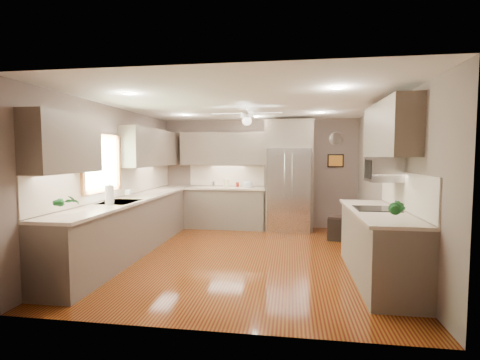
% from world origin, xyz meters
% --- Properties ---
extents(floor, '(5.00, 5.00, 0.00)m').
position_xyz_m(floor, '(0.00, 0.00, 0.00)').
color(floor, '#471109').
rests_on(floor, ground).
extents(ceiling, '(5.00, 5.00, 0.00)m').
position_xyz_m(ceiling, '(0.00, 0.00, 2.50)').
color(ceiling, white).
rests_on(ceiling, ground).
extents(wall_back, '(4.50, 0.00, 4.50)m').
position_xyz_m(wall_back, '(0.00, 2.50, 1.25)').
color(wall_back, '#6C5B52').
rests_on(wall_back, ground).
extents(wall_front, '(4.50, 0.00, 4.50)m').
position_xyz_m(wall_front, '(0.00, -2.50, 1.25)').
color(wall_front, '#6C5B52').
rests_on(wall_front, ground).
extents(wall_left, '(0.00, 5.00, 5.00)m').
position_xyz_m(wall_left, '(-2.25, 0.00, 1.25)').
color(wall_left, '#6C5B52').
rests_on(wall_left, ground).
extents(wall_right, '(0.00, 5.00, 5.00)m').
position_xyz_m(wall_right, '(2.25, 0.00, 1.25)').
color(wall_right, '#6C5B52').
rests_on(wall_right, ground).
extents(canister_b, '(0.09, 0.09, 0.12)m').
position_xyz_m(canister_b, '(-1.01, 2.18, 1.01)').
color(canister_b, silver).
rests_on(canister_b, back_run).
extents(canister_c, '(0.16, 0.16, 0.20)m').
position_xyz_m(canister_c, '(-0.71, 2.18, 1.03)').
color(canister_c, beige).
rests_on(canister_c, back_run).
extents(canister_d, '(0.09, 0.09, 0.11)m').
position_xyz_m(canister_d, '(-0.47, 2.26, 1.00)').
color(canister_d, maroon).
rests_on(canister_d, back_run).
extents(soap_bottle, '(0.09, 0.10, 0.18)m').
position_xyz_m(soap_bottle, '(-2.06, 0.09, 1.03)').
color(soap_bottle, white).
rests_on(soap_bottle, left_run).
extents(potted_plant_left, '(0.21, 0.18, 0.33)m').
position_xyz_m(potted_plant_left, '(-1.97, -1.73, 1.11)').
color(potted_plant_left, '#164F1F').
rests_on(potted_plant_left, left_run).
extents(potted_plant_right, '(0.21, 0.19, 0.32)m').
position_xyz_m(potted_plant_right, '(1.90, -1.69, 1.10)').
color(potted_plant_right, '#164F1F').
rests_on(potted_plant_right, right_run).
extents(bowl, '(0.28, 0.28, 0.06)m').
position_xyz_m(bowl, '(-0.23, 2.21, 0.97)').
color(bowl, beige).
rests_on(bowl, back_run).
extents(left_run, '(0.65, 4.70, 1.45)m').
position_xyz_m(left_run, '(-1.95, 0.15, 0.48)').
color(left_run, brown).
rests_on(left_run, ground).
extents(back_run, '(1.85, 0.65, 1.45)m').
position_xyz_m(back_run, '(-0.72, 2.20, 0.48)').
color(back_run, brown).
rests_on(back_run, ground).
extents(uppers, '(4.50, 4.70, 0.95)m').
position_xyz_m(uppers, '(-0.74, 0.71, 1.87)').
color(uppers, brown).
rests_on(uppers, wall_left).
extents(window, '(0.05, 1.12, 0.92)m').
position_xyz_m(window, '(-2.22, -0.50, 1.55)').
color(window, '#BFF2B2').
rests_on(window, wall_left).
extents(sink, '(0.50, 0.70, 0.32)m').
position_xyz_m(sink, '(-1.93, -0.50, 0.91)').
color(sink, silver).
rests_on(sink, left_run).
extents(refrigerator, '(1.06, 0.75, 2.45)m').
position_xyz_m(refrigerator, '(0.70, 2.16, 1.19)').
color(refrigerator, silver).
rests_on(refrigerator, ground).
extents(right_run, '(0.70, 2.20, 1.45)m').
position_xyz_m(right_run, '(1.93, -0.80, 0.48)').
color(right_run, brown).
rests_on(right_run, ground).
extents(microwave, '(0.43, 0.55, 0.34)m').
position_xyz_m(microwave, '(2.03, -0.55, 1.48)').
color(microwave, silver).
rests_on(microwave, wall_right).
extents(ceiling_fan, '(1.18, 1.18, 0.32)m').
position_xyz_m(ceiling_fan, '(-0.00, 0.30, 2.33)').
color(ceiling_fan, white).
rests_on(ceiling_fan, ceiling).
extents(recessed_lights, '(2.84, 3.14, 0.01)m').
position_xyz_m(recessed_lights, '(-0.04, 0.40, 2.49)').
color(recessed_lights, white).
rests_on(recessed_lights, ceiling).
extents(wall_clock, '(0.30, 0.03, 0.30)m').
position_xyz_m(wall_clock, '(1.75, 2.48, 2.05)').
color(wall_clock, white).
rests_on(wall_clock, wall_back).
extents(framed_print, '(0.36, 0.03, 0.30)m').
position_xyz_m(framed_print, '(1.75, 2.48, 1.55)').
color(framed_print, black).
rests_on(framed_print, wall_back).
extents(stool, '(0.46, 0.46, 0.47)m').
position_xyz_m(stool, '(1.69, 1.37, 0.24)').
color(stool, black).
rests_on(stool, ground).
extents(paper_towel, '(0.13, 0.13, 0.32)m').
position_xyz_m(paper_towel, '(-1.92, -0.82, 1.08)').
color(paper_towel, white).
rests_on(paper_towel, left_run).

